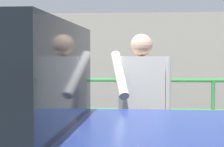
# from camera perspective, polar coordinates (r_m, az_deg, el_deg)

# --- Properties ---
(parking_meter) EXTENTS (0.18, 0.19, 1.49)m
(parking_meter) POSITION_cam_1_polar(r_m,az_deg,el_deg) (4.05, -5.43, -2.04)
(parking_meter) COLOR slate
(parking_meter) RESTS_ON sidewalk_curb
(pedestrian_at_meter) EXTENTS (0.59, 0.66, 1.62)m
(pedestrian_at_meter) POSITION_cam_1_polar(r_m,az_deg,el_deg) (4.07, 4.07, -4.47)
(pedestrian_at_meter) COLOR brown
(pedestrian_at_meter) RESTS_ON sidewalk_curb
(background_railing) EXTENTS (24.06, 0.06, 1.06)m
(background_railing) POSITION_cam_1_polar(r_m,az_deg,el_deg) (6.54, -3.88, -3.25)
(background_railing) COLOR #2D7A38
(background_railing) RESTS_ON sidewalk_curb
(backdrop_wall) EXTENTS (32.00, 0.50, 2.52)m
(backdrop_wall) POSITION_cam_1_polar(r_m,az_deg,el_deg) (9.68, -1.18, 0.75)
(backdrop_wall) COLOR gray
(backdrop_wall) RESTS_ON ground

